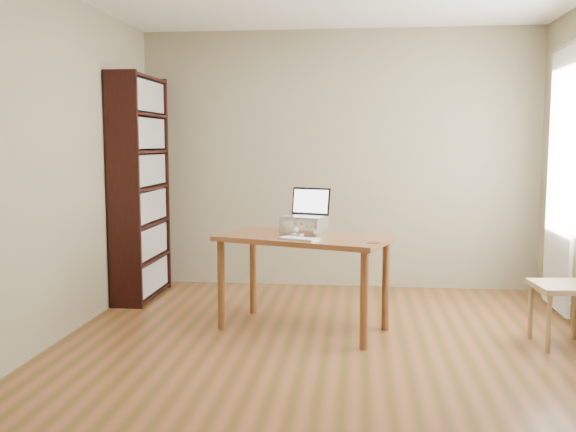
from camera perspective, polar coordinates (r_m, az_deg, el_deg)
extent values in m
cube|color=#553C16|center=(4.55, 3.29, -12.52)|extent=(4.00, 4.50, 0.02)
cube|color=gray|center=(6.56, 4.44, 5.00)|extent=(4.00, 0.02, 2.60)
cube|color=gray|center=(2.05, 0.11, 1.67)|extent=(4.00, 0.02, 2.60)
cube|color=gray|center=(4.84, -21.14, 4.04)|extent=(0.02, 4.50, 2.60)
cube|color=black|center=(5.81, -14.46, 2.15)|extent=(0.30, 0.04, 2.10)
cube|color=black|center=(6.62, -11.82, 2.73)|extent=(0.30, 0.04, 2.10)
cube|color=black|center=(6.26, -14.26, 2.45)|extent=(0.02, 0.90, 2.10)
cube|color=black|center=(6.36, -12.81, -6.74)|extent=(0.30, 0.84, 0.02)
cube|color=black|center=(6.32, -12.59, -5.26)|extent=(0.20, 0.78, 0.28)
cube|color=black|center=(6.29, -12.89, -3.73)|extent=(0.30, 0.84, 0.03)
cube|color=black|center=(6.26, -12.67, -2.21)|extent=(0.20, 0.78, 0.28)
cube|color=black|center=(6.24, -12.97, -0.66)|extent=(0.30, 0.84, 0.02)
cube|color=black|center=(6.22, -12.75, 0.89)|extent=(0.20, 0.78, 0.28)
cube|color=black|center=(6.21, -13.05, 2.46)|extent=(0.30, 0.84, 0.02)
cube|color=black|center=(6.19, -12.83, 4.03)|extent=(0.20, 0.78, 0.28)
cube|color=black|center=(6.20, -13.13, 5.59)|extent=(0.30, 0.84, 0.02)
cube|color=black|center=(6.19, -12.91, 7.17)|extent=(0.20, 0.78, 0.28)
cube|color=black|center=(6.20, -13.21, 8.73)|extent=(0.30, 0.84, 0.02)
cube|color=black|center=(6.20, -12.99, 10.31)|extent=(0.20, 0.78, 0.28)
cube|color=black|center=(6.23, -13.30, 11.86)|extent=(0.30, 0.84, 0.03)
cube|color=white|center=(5.90, 23.11, 2.87)|extent=(0.03, 0.70, 2.20)
cube|color=brown|center=(5.01, 1.38, -2.01)|extent=(1.44, 1.04, 0.04)
cylinder|color=brown|center=(5.42, -4.66, -5.41)|extent=(0.06, 0.06, 0.71)
cylinder|color=brown|center=(5.32, 8.01, -5.66)|extent=(0.06, 0.06, 0.71)
cylinder|color=brown|center=(4.91, -5.85, -6.67)|extent=(0.06, 0.06, 0.71)
cylinder|color=brown|center=(4.80, 8.19, -7.00)|extent=(0.06, 0.06, 0.71)
cube|color=silver|center=(5.09, -0.16, -0.96)|extent=(0.03, 0.25, 0.12)
cube|color=silver|center=(5.07, 3.10, -1.00)|extent=(0.03, 0.25, 0.12)
cube|color=silver|center=(5.07, 1.46, -0.24)|extent=(0.32, 0.25, 0.01)
cube|color=silver|center=(5.07, 1.46, -0.08)|extent=(0.38, 0.32, 0.02)
cube|color=black|center=(5.19, 1.59, 1.34)|extent=(0.32, 0.15, 0.21)
cube|color=white|center=(5.18, 1.59, 1.34)|extent=(0.29, 0.13, 0.18)
cube|color=silver|center=(4.79, 0.95, -2.06)|extent=(0.32, 0.24, 0.02)
cube|color=white|center=(4.79, 0.95, -1.95)|extent=(0.29, 0.21, 0.00)
cylinder|color=brown|center=(4.70, 7.62, -2.35)|extent=(0.11, 0.11, 0.01)
ellipsoid|color=#4E453D|center=(5.11, 1.53, -0.96)|extent=(0.15, 0.34, 0.12)
ellipsoid|color=#4E453D|center=(5.22, 1.63, -0.85)|extent=(0.13, 0.14, 0.11)
ellipsoid|color=#4E453D|center=(4.92, 1.34, -1.04)|extent=(0.09, 0.09, 0.08)
ellipsoid|color=silver|center=(4.96, 1.38, -1.34)|extent=(0.08, 0.08, 0.07)
sphere|color=silver|center=(4.88, 1.31, -1.25)|extent=(0.04, 0.04, 0.04)
cone|color=#4E453D|center=(4.92, 1.03, -0.59)|extent=(0.03, 0.04, 0.04)
cone|color=#4E453D|center=(4.91, 1.68, -0.60)|extent=(0.03, 0.04, 0.04)
cylinder|color=silver|center=(4.92, 0.98, -1.77)|extent=(0.03, 0.08, 0.03)
cylinder|color=silver|center=(4.91, 1.68, -1.78)|extent=(0.03, 0.08, 0.03)
cylinder|color=#4E453D|center=(5.23, 2.63, -1.22)|extent=(0.12, 0.18, 0.02)
cube|color=#9E8856|center=(5.07, 23.30, -5.78)|extent=(0.46, 0.46, 0.04)
cylinder|color=#9E8856|center=(4.91, 21.88, -8.73)|extent=(0.04, 0.04, 0.44)
cylinder|color=#9E8856|center=(5.22, 20.90, -7.79)|extent=(0.04, 0.04, 0.44)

